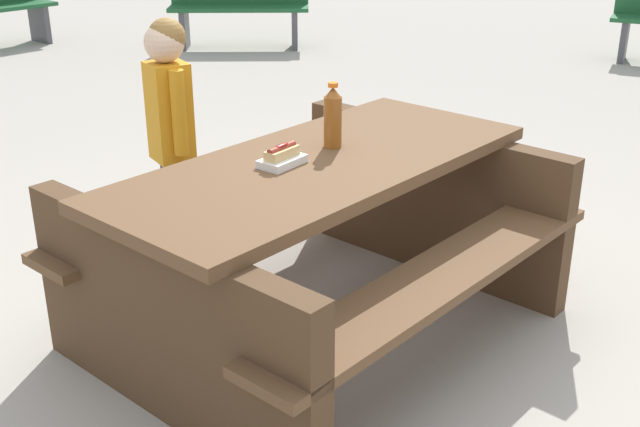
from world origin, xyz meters
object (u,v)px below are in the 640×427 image
object	(u,v)px
picnic_table	(320,232)
soda_bottle	(333,117)
park_bench_mid	(239,5)
hotdog_tray	(282,157)
child_in_coat	(170,113)

from	to	relation	value
picnic_table	soda_bottle	xyz separation A→B (m)	(-0.16, -0.05, 0.43)
soda_bottle	park_bench_mid	world-z (taller)	soda_bottle
hotdog_tray	child_in_coat	bearing A→B (deg)	-106.55
soda_bottle	hotdog_tray	world-z (taller)	soda_bottle
picnic_table	child_in_coat	xyz separation A→B (m)	(-0.12, -0.92, 0.31)
picnic_table	hotdog_tray	bearing A→B (deg)	-30.54
picnic_table	soda_bottle	distance (m)	0.46
child_in_coat	hotdog_tray	bearing A→B (deg)	73.45
child_in_coat	picnic_table	bearing A→B (deg)	82.84
hotdog_tray	park_bench_mid	xyz separation A→B (m)	(-4.49, -4.09, -0.33)
soda_bottle	hotdog_tray	bearing A→B (deg)	-5.86
soda_bottle	park_bench_mid	size ratio (longest dim) A/B	0.18
picnic_table	park_bench_mid	bearing A→B (deg)	-136.25
child_in_coat	park_bench_mid	xyz separation A→B (m)	(-4.24, -3.24, -0.31)
picnic_table	park_bench_mid	size ratio (longest dim) A/B	1.34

